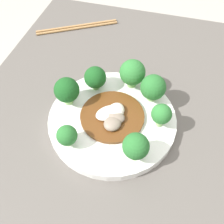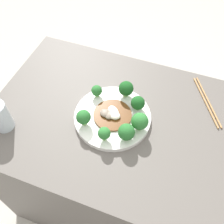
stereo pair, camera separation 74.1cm
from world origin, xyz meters
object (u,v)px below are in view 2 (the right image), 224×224
(broccoli_east, at_px, (140,121))
(stirfry_center, at_px, (111,114))
(broccoli_northwest, at_px, (97,91))
(drinking_glass, at_px, (0,117))
(broccoli_south, at_px, (104,133))
(plate, at_px, (112,117))
(broccoli_north, at_px, (126,89))
(broccoli_southwest, at_px, (83,117))
(chopsticks, at_px, (207,101))
(broccoli_northeast, at_px, (138,103))
(broccoli_southeast, at_px, (126,132))

(broccoli_east, distance_m, stirfry_center, 0.11)
(broccoli_northwest, bearing_deg, drinking_glass, -138.56)
(broccoli_south, bearing_deg, plate, 95.74)
(broccoli_east, bearing_deg, broccoli_northwest, 156.10)
(stirfry_center, bearing_deg, broccoli_east, -8.79)
(broccoli_north, bearing_deg, broccoli_southwest, -118.85)
(broccoli_south, xyz_separation_m, stirfry_center, (-0.01, 0.10, -0.03))
(plate, xyz_separation_m, chopsticks, (0.32, 0.20, -0.01))
(broccoli_south, relative_size, broccoli_northeast, 0.98)
(broccoli_southeast, relative_size, chopsticks, 0.29)
(broccoli_southeast, distance_m, chopsticks, 0.36)
(broccoli_east, relative_size, drinking_glass, 0.61)
(broccoli_southeast, bearing_deg, broccoli_south, -156.51)
(broccoli_northwest, height_order, stirfry_center, broccoli_northwest)
(broccoli_northwest, bearing_deg, stirfry_center, -39.17)
(broccoli_east, bearing_deg, chopsticks, 46.12)
(broccoli_north, distance_m, broccoli_south, 0.21)
(broccoli_northeast, relative_size, drinking_glass, 0.51)
(broccoli_southeast, distance_m, drinking_glass, 0.44)
(broccoli_east, height_order, drinking_glass, drinking_glass)
(broccoli_east, bearing_deg, broccoli_south, -139.39)
(broccoli_north, bearing_deg, broccoli_east, -54.10)
(broccoli_northeast, distance_m, drinking_glass, 0.48)
(drinking_glass, bearing_deg, broccoli_southwest, 19.84)
(broccoli_southwest, xyz_separation_m, drinking_glass, (-0.27, -0.10, 0.00))
(broccoli_east, height_order, broccoli_northeast, broccoli_east)
(drinking_glass, relative_size, chopsticks, 0.52)
(plate, xyz_separation_m, drinking_glass, (-0.35, -0.16, 0.05))
(broccoli_southeast, relative_size, drinking_glass, 0.57)
(plate, bearing_deg, broccoli_southeast, -42.89)
(plate, height_order, broccoli_northwest, broccoli_northwest)
(broccoli_north, height_order, broccoli_south, broccoli_north)
(stirfry_center, bearing_deg, broccoli_southwest, -139.74)
(drinking_glass, bearing_deg, broccoli_northeast, 28.03)
(broccoli_northwest, bearing_deg, chopsticks, 18.20)
(broccoli_south, bearing_deg, drinking_glass, -170.01)
(broccoli_north, bearing_deg, plate, -98.80)
(broccoli_south, bearing_deg, broccoli_northwest, 119.72)
(plate, distance_m, broccoli_northeast, 0.11)
(broccoli_northeast, bearing_deg, broccoli_north, 143.11)
(broccoli_northeast, height_order, chopsticks, broccoli_northeast)
(broccoli_north, height_order, broccoli_southwest, broccoli_north)
(broccoli_south, bearing_deg, broccoli_north, 88.28)
(stirfry_center, bearing_deg, broccoli_north, 80.50)
(plate, bearing_deg, drinking_glass, -154.69)
(plate, bearing_deg, broccoli_south, -84.26)
(chopsticks, bearing_deg, broccoli_northwest, -161.80)
(broccoli_south, height_order, broccoli_southeast, broccoli_southeast)
(broccoli_southwest, relative_size, broccoli_northwest, 1.30)
(broccoli_south, bearing_deg, broccoli_southwest, 159.30)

